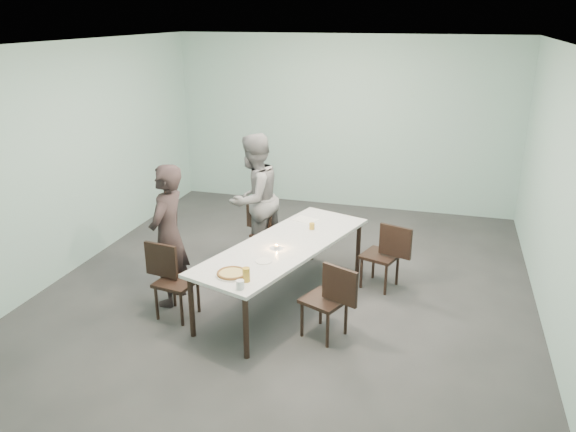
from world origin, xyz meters
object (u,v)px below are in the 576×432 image
(diner_near, at_px, (168,235))
(water_tumbler, at_px, (240,285))
(diner_far, at_px, (254,199))
(tealight, at_px, (276,247))
(pizza, at_px, (232,273))
(chair_near_right, at_px, (331,296))
(chair_far_left, at_px, (266,229))
(chair_far_right, at_px, (386,252))
(table, at_px, (284,248))
(chair_near_left, at_px, (170,275))
(side_plate, at_px, (264,261))
(beer_glass, at_px, (246,275))
(amber_tumbler, at_px, (312,226))

(diner_near, xyz_separation_m, water_tumbler, (1.21, -0.84, -0.06))
(water_tumbler, bearing_deg, diner_near, 145.39)
(diner_far, bearing_deg, tealight, 50.14)
(pizza, bearing_deg, diner_far, 102.81)
(chair_near_right, bearing_deg, chair_far_left, -29.25)
(chair_far_right, bearing_deg, table, 49.37)
(chair_near_left, distance_m, side_plate, 1.12)
(beer_glass, height_order, water_tumbler, beer_glass)
(chair_near_right, xyz_separation_m, tealight, (-0.76, 0.51, 0.27))
(chair_near_right, relative_size, water_tumbler, 9.67)
(chair_near_left, relative_size, tealight, 15.54)
(table, height_order, diner_far, diner_far)
(chair_near_right, bearing_deg, chair_far_right, -84.16)
(chair_far_right, xyz_separation_m, pizza, (-1.43, -1.63, 0.27))
(chair_near_right, height_order, chair_far_right, same)
(table, height_order, chair_near_right, chair_near_right)
(amber_tumbler, bearing_deg, chair_near_right, -67.51)
(water_tumbler, bearing_deg, side_plate, 88.26)
(water_tumbler, height_order, tealight, water_tumbler)
(tealight, bearing_deg, table, 74.10)
(chair_near_left, height_order, water_tumbler, chair_near_left)
(pizza, relative_size, amber_tumbler, 4.25)
(side_plate, xyz_separation_m, beer_glass, (-0.02, -0.51, 0.07))
(diner_near, height_order, tealight, diner_near)
(side_plate, bearing_deg, diner_far, 112.65)
(diner_near, relative_size, diner_far, 0.95)
(table, relative_size, chair_far_right, 3.16)
(chair_far_right, distance_m, diner_far, 1.97)
(diner_near, bearing_deg, amber_tumbler, 120.84)
(tealight, bearing_deg, chair_near_left, -154.99)
(table, relative_size, diner_near, 1.60)
(tealight, bearing_deg, side_plate, -94.52)
(chair_far_left, xyz_separation_m, water_tumbler, (0.47, -2.24, 0.29))
(diner_far, height_order, pizza, diner_far)
(chair_far_right, xyz_separation_m, water_tumbler, (-1.24, -1.89, 0.29))
(diner_near, height_order, side_plate, diner_near)
(chair_near_right, relative_size, side_plate, 4.83)
(tealight, bearing_deg, amber_tumbler, 70.89)
(table, relative_size, beer_glass, 18.34)
(water_tumbler, relative_size, tealight, 1.61)
(chair_far_right, xyz_separation_m, diner_far, (-1.89, 0.39, 0.40))
(chair_near_right, distance_m, beer_glass, 0.94)
(chair_near_right, height_order, beer_glass, beer_glass)
(chair_far_right, relative_size, amber_tumbler, 10.88)
(beer_glass, bearing_deg, table, 85.00)
(chair_far_left, distance_m, beer_glass, 2.15)
(chair_near_left, distance_m, tealight, 1.26)
(water_tumbler, xyz_separation_m, tealight, (0.05, 1.06, -0.02))
(tealight, bearing_deg, diner_near, -170.03)
(tealight, distance_m, amber_tumbler, 0.76)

